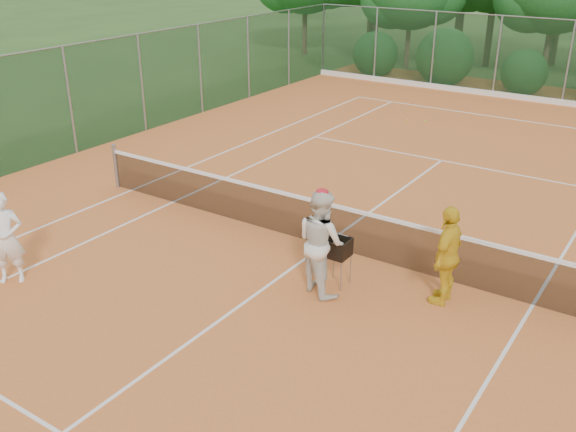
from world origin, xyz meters
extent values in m
plane|color=#294B1A|center=(0.00, 0.00, 0.00)|extent=(120.00, 120.00, 0.00)
cube|color=orange|center=(0.00, 0.00, 0.01)|extent=(18.00, 36.00, 0.02)
cylinder|color=gray|center=(-5.94, 0.00, 0.57)|extent=(0.10, 0.10, 1.10)
cube|color=black|center=(0.00, 0.00, 0.48)|extent=(11.87, 0.03, 0.86)
cube|color=white|center=(0.00, 0.00, 0.95)|extent=(11.87, 0.04, 0.07)
imported|color=white|center=(-3.95, -4.32, 0.87)|extent=(0.73, 0.72, 1.69)
imported|color=silver|center=(0.85, -1.54, 0.96)|extent=(1.13, 1.02, 1.89)
ellipsoid|color=red|center=(0.85, -1.54, 1.87)|extent=(0.22, 0.22, 0.14)
imported|color=yellow|center=(2.78, -0.69, 0.90)|extent=(0.44, 1.03, 1.75)
cylinder|color=gray|center=(0.81, -1.36, 0.30)|extent=(0.02, 0.02, 0.57)
cylinder|color=gray|center=(1.16, -1.02, 0.30)|extent=(0.02, 0.02, 0.57)
cube|color=black|center=(0.99, -1.19, 0.75)|extent=(0.39, 0.39, 0.33)
sphere|color=#ABC72E|center=(-1.97, 9.90, 0.05)|extent=(0.07, 0.07, 0.07)
sphere|color=gold|center=(-2.49, 9.64, 0.05)|extent=(0.07, 0.07, 0.07)
cube|color=white|center=(0.00, 11.88, 0.02)|extent=(11.03, 0.06, 0.01)
cube|color=white|center=(-5.49, 0.00, 0.02)|extent=(0.06, 23.77, 0.01)
cube|color=white|center=(-4.11, 0.00, 0.02)|extent=(0.06, 23.77, 0.01)
cube|color=white|center=(4.11, 0.00, 0.02)|extent=(0.06, 23.77, 0.01)
cube|color=white|center=(0.00, 6.40, 0.02)|extent=(8.23, 0.06, 0.01)
cube|color=white|center=(0.00, 0.00, 0.02)|extent=(0.06, 12.80, 0.01)
cube|color=#19381E|center=(0.00, 15.00, 1.52)|extent=(18.00, 0.02, 3.00)
cylinder|color=gray|center=(-9.00, 15.00, 1.52)|extent=(0.07, 0.07, 3.00)
cylinder|color=gray|center=(-9.00, 15.00, 1.52)|extent=(0.07, 0.07, 3.00)
cylinder|color=brown|center=(-12.50, 19.00, 1.88)|extent=(0.26, 0.26, 3.75)
cylinder|color=brown|center=(-9.50, 20.50, 2.20)|extent=(0.30, 0.30, 4.40)
cylinder|color=brown|center=(-6.50, 18.50, 1.60)|extent=(0.22, 0.22, 3.20)
cylinder|color=brown|center=(-3.50, 21.00, 2.25)|extent=(0.31, 0.31, 4.50)
cylinder|color=brown|center=(-0.50, 19.50, 1.75)|extent=(0.24, 0.24, 3.50)
camera|label=1|loc=(5.84, -10.02, 5.76)|focal=40.00mm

